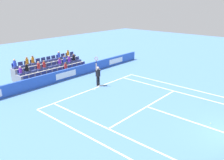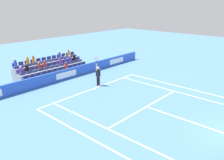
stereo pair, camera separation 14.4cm
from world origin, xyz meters
The scene contains 12 objects.
line_baseline centered at (0.00, -11.89, 0.00)m, with size 10.97×0.10×0.01m, color white.
line_service centered at (0.00, -6.40, 0.00)m, with size 8.23×0.10×0.01m, color white.
line_centre_service centered at (0.00, -3.20, 0.00)m, with size 0.10×6.40×0.01m, color white.
line_singles_sideline_left centered at (4.12, -5.95, 0.00)m, with size 0.10×11.89×0.01m, color white.
line_singles_sideline_right centered at (-4.12, -5.95, 0.00)m, with size 0.10×11.89×0.01m, color white.
line_doubles_sideline_left centered at (5.49, -5.95, 0.00)m, with size 0.10×11.89×0.01m, color white.
line_doubles_sideline_right centered at (-5.49, -5.95, 0.00)m, with size 0.10×11.89×0.01m, color white.
line_centre_mark centered at (0.00, -11.79, 0.00)m, with size 0.10×0.20×0.01m, color white.
sponsor_barrier centered at (0.00, -15.72, 0.51)m, with size 22.19×0.22×1.02m.
tennis_player centered at (-0.78, -12.08, 0.99)m, with size 0.53×0.39×2.85m.
stadium_stand centered at (0.01, -18.04, 0.56)m, with size 7.44×2.85×2.18m.
loose_tennis_ball centered at (-0.49, -2.07, 0.03)m, with size 0.07×0.07×0.07m, color #D1E533.
Camera 2 is at (12.94, 1.86, 7.14)m, focal length 37.18 mm.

